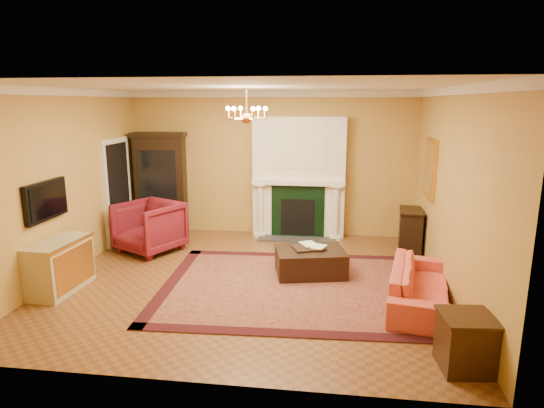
% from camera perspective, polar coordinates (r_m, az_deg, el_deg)
% --- Properties ---
extents(floor, '(6.00, 5.50, 0.02)m').
position_cam_1_polar(floor, '(7.38, -2.95, -9.57)').
color(floor, brown).
rests_on(floor, ground).
extents(ceiling, '(6.00, 5.50, 0.02)m').
position_cam_1_polar(ceiling, '(6.84, -3.25, 14.55)').
color(ceiling, silver).
rests_on(ceiling, wall_back).
extents(wall_back, '(6.00, 0.02, 3.00)m').
position_cam_1_polar(wall_back, '(9.65, -0.09, 5.04)').
color(wall_back, '#B49240').
rests_on(wall_back, floor).
extents(wall_front, '(6.00, 0.02, 3.00)m').
position_cam_1_polar(wall_front, '(4.35, -9.75, -4.71)').
color(wall_front, '#B49240').
rests_on(wall_front, floor).
extents(wall_left, '(0.02, 5.50, 3.00)m').
position_cam_1_polar(wall_left, '(8.06, -24.65, 2.35)').
color(wall_left, '#B49240').
rests_on(wall_left, floor).
extents(wall_right, '(0.02, 5.50, 3.00)m').
position_cam_1_polar(wall_right, '(7.06, 21.70, 1.29)').
color(wall_right, '#B49240').
rests_on(wall_right, floor).
extents(fireplace, '(1.90, 0.70, 2.50)m').
position_cam_1_polar(fireplace, '(9.45, 3.37, 2.98)').
color(fireplace, silver).
rests_on(fireplace, wall_back).
extents(crown_molding, '(6.00, 5.50, 0.12)m').
position_cam_1_polar(crown_molding, '(7.78, -1.90, 13.82)').
color(crown_molding, silver).
rests_on(crown_molding, ceiling).
extents(doorway, '(0.08, 1.05, 2.10)m').
position_cam_1_polar(doorway, '(9.57, -18.80, 1.54)').
color(doorway, silver).
rests_on(doorway, wall_left).
extents(tv_panel, '(0.09, 0.95, 0.58)m').
position_cam_1_polar(tv_panel, '(7.56, -26.50, 0.39)').
color(tv_panel, black).
rests_on(tv_panel, wall_left).
extents(gilt_mirror, '(0.06, 0.76, 1.05)m').
position_cam_1_polar(gilt_mirror, '(8.37, 19.22, 4.19)').
color(gilt_mirror, gold).
rests_on(gilt_mirror, wall_right).
extents(chandelier, '(0.63, 0.55, 0.53)m').
position_cam_1_polar(chandelier, '(6.84, -3.20, 11.18)').
color(chandelier, '#C48236').
rests_on(chandelier, ceiling).
extents(oriental_rug, '(4.27, 3.28, 0.02)m').
position_cam_1_polar(oriental_rug, '(7.11, 3.17, -10.33)').
color(oriental_rug, '#4F1012').
rests_on(oriental_rug, floor).
extents(china_cabinet, '(1.09, 0.60, 2.07)m').
position_cam_1_polar(china_cabinet, '(10.04, -13.69, 2.29)').
color(china_cabinet, black).
rests_on(china_cabinet, floor).
extents(wingback_armchair, '(1.35, 1.33, 1.05)m').
position_cam_1_polar(wingback_armchair, '(8.87, -15.16, -2.51)').
color(wingback_armchair, maroon).
rests_on(wingback_armchair, floor).
extents(pedestal_table, '(0.45, 0.45, 0.80)m').
position_cam_1_polar(pedestal_table, '(9.53, -17.15, -1.99)').
color(pedestal_table, black).
rests_on(pedestal_table, floor).
extents(commode, '(0.54, 1.06, 0.78)m').
position_cam_1_polar(commode, '(7.56, -25.09, -7.05)').
color(commode, '#C1B68D').
rests_on(commode, floor).
extents(coral_sofa, '(0.93, 2.02, 0.76)m').
position_cam_1_polar(coral_sofa, '(6.73, 18.12, -8.91)').
color(coral_sofa, '#E45948').
rests_on(coral_sofa, floor).
extents(end_table, '(0.55, 0.55, 0.58)m').
position_cam_1_polar(end_table, '(5.42, 23.08, -15.82)').
color(end_table, '#371E0F').
rests_on(end_table, floor).
extents(console_table, '(0.49, 0.75, 0.79)m').
position_cam_1_polar(console_table, '(8.98, 16.97, -3.32)').
color(console_table, black).
rests_on(console_table, floor).
extents(leather_ottoman, '(1.25, 1.02, 0.41)m').
position_cam_1_polar(leather_ottoman, '(7.55, 4.82, -7.22)').
color(leather_ottoman, black).
rests_on(leather_ottoman, oriental_rug).
extents(ottoman_tray, '(0.61, 0.55, 0.03)m').
position_cam_1_polar(ottoman_tray, '(7.52, 4.60, -5.49)').
color(ottoman_tray, black).
rests_on(ottoman_tray, leather_ottoman).
extents(book_a, '(0.22, 0.14, 0.31)m').
position_cam_1_polar(book_a, '(7.51, 3.87, -4.14)').
color(book_a, gray).
rests_on(book_a, ottoman_tray).
extents(book_b, '(0.20, 0.09, 0.28)m').
position_cam_1_polar(book_b, '(7.49, 5.18, -4.34)').
color(book_b, gray).
rests_on(book_b, ottoman_tray).
extents(topiary_left, '(0.18, 0.18, 0.48)m').
position_cam_1_polar(topiary_left, '(9.42, -0.02, 4.80)').
color(topiary_left, gray).
rests_on(topiary_left, fireplace).
extents(topiary_right, '(0.15, 0.15, 0.40)m').
position_cam_1_polar(topiary_right, '(9.34, 7.01, 4.39)').
color(topiary_right, gray).
rests_on(topiary_right, fireplace).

